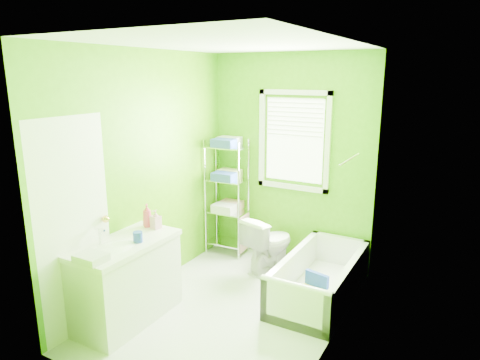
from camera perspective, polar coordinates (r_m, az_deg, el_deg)
The scene contains 9 objects.
ground at distance 4.59m, azimuth -1.06°, elevation -16.69°, with size 2.90×2.90×0.00m, color silver.
room_envelope at distance 4.03m, azimuth -1.15°, elevation 2.60°, with size 2.14×2.94×2.62m.
window at distance 5.26m, azimuth 7.21°, elevation 5.91°, with size 0.92×0.05×1.22m.
door at distance 4.10m, azimuth -21.17°, elevation -6.10°, with size 0.09×0.80×2.00m.
right_wall_decor at distance 3.67m, azimuth 12.82°, elevation -2.54°, with size 0.04×1.48×1.17m.
bathtub at distance 4.78m, azimuth 10.46°, elevation -13.54°, with size 0.69×1.49×0.48m.
toilet at distance 5.26m, azimuth 3.87°, elevation -8.40°, with size 0.38×0.68×0.69m, color white.
vanity at distance 4.35m, azimuth -14.95°, elevation -12.59°, with size 0.55×1.09×1.05m.
wire_shelf_unit at distance 5.56m, azimuth -1.60°, elevation -0.59°, with size 0.54×0.43×1.55m.
Camera 1 is at (2.00, -3.41, 2.34)m, focal length 32.00 mm.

